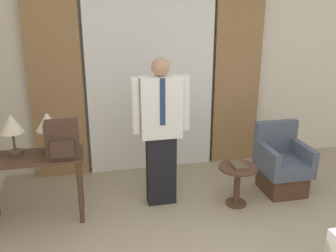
# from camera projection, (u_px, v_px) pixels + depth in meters

# --- Properties ---
(wall_back) EXTENTS (10.00, 0.06, 2.70)m
(wall_back) POSITION_uv_depth(u_px,v_px,m) (149.00, 72.00, 5.09)
(wall_back) COLOR silver
(wall_back) RESTS_ON ground_plane
(curtain_sheer_center) EXTENTS (1.70, 0.06, 2.58)m
(curtain_sheer_center) POSITION_uv_depth(u_px,v_px,m) (151.00, 78.00, 4.98)
(curtain_sheer_center) COLOR white
(curtain_sheer_center) RESTS_ON ground_plane
(curtain_drape_left) EXTENTS (0.67, 0.06, 2.58)m
(curtain_drape_left) POSITION_uv_depth(u_px,v_px,m) (56.00, 82.00, 4.74)
(curtain_drape_left) COLOR #997047
(curtain_drape_left) RESTS_ON ground_plane
(curtain_drape_right) EXTENTS (0.67, 0.06, 2.58)m
(curtain_drape_right) POSITION_uv_depth(u_px,v_px,m) (237.00, 74.00, 5.23)
(curtain_drape_right) COLOR #997047
(curtain_drape_right) RESTS_ON ground_plane
(desk) EXTENTS (1.03, 0.46, 0.74)m
(desk) POSITION_uv_depth(u_px,v_px,m) (34.00, 168.00, 3.91)
(desk) COLOR #4C3323
(desk) RESTS_ON ground_plane
(table_lamp_left) EXTENTS (0.24, 0.24, 0.43)m
(table_lamp_left) POSITION_uv_depth(u_px,v_px,m) (12.00, 126.00, 3.82)
(table_lamp_left) COLOR #4C4238
(table_lamp_left) RESTS_ON desk
(table_lamp_right) EXTENTS (0.24, 0.24, 0.43)m
(table_lamp_right) POSITION_uv_depth(u_px,v_px,m) (48.00, 124.00, 3.89)
(table_lamp_right) COLOR #4C4238
(table_lamp_right) RESTS_ON desk
(backpack) EXTENTS (0.33, 0.22, 0.39)m
(backpack) POSITION_uv_depth(u_px,v_px,m) (62.00, 140.00, 3.76)
(backpack) COLOR #422D23
(backpack) RESTS_ON desk
(person) EXTENTS (0.66, 0.22, 1.70)m
(person) POSITION_uv_depth(u_px,v_px,m) (161.00, 128.00, 4.16)
(person) COLOR black
(person) RESTS_ON ground_plane
(armchair) EXTENTS (0.55, 0.59, 0.84)m
(armchair) POSITION_uv_depth(u_px,v_px,m) (282.00, 166.00, 4.62)
(armchair) COLOR #4C3323
(armchair) RESTS_ON ground_plane
(side_table) EXTENTS (0.44, 0.44, 0.48)m
(side_table) POSITION_uv_depth(u_px,v_px,m) (237.00, 179.00, 4.29)
(side_table) COLOR #4C3323
(side_table) RESTS_ON ground_plane
(book) EXTENTS (0.15, 0.23, 0.03)m
(book) POSITION_uv_depth(u_px,v_px,m) (239.00, 165.00, 4.24)
(book) COLOR brown
(book) RESTS_ON side_table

